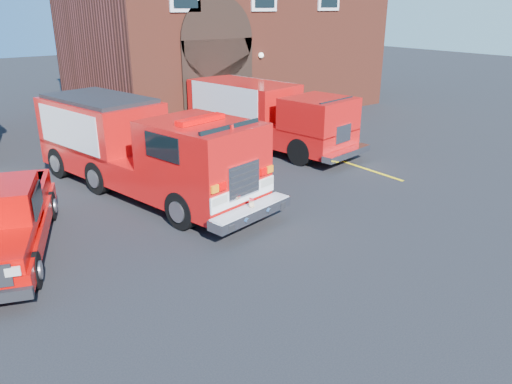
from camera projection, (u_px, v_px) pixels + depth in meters
ground at (229, 226)px, 13.00m from camera, size 100.00×100.00×0.00m
parking_stripe_near at (368, 170)px, 17.37m from camera, size 0.12×3.00×0.01m
parking_stripe_mid at (310, 151)px, 19.62m from camera, size 0.12×3.00×0.01m
parking_stripe_far at (263, 135)px, 21.88m from camera, size 0.12×3.00×0.01m
fire_station at (222, 27)px, 27.01m from camera, size 15.20×10.20×8.45m
fire_engine at (142, 147)px, 14.87m from camera, size 4.19×9.08×2.70m
secondary_truck at (266, 114)px, 19.72m from camera, size 3.57×7.85×2.46m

